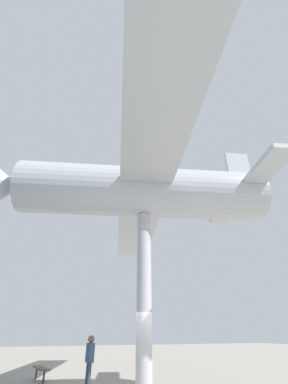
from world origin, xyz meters
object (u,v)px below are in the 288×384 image
Objects in this scene: support_pylon_central at (144,294)px; visitor_person at (90,357)px; suspended_airplane at (138,191)px; plaza_bench at (41,369)px.

visitor_person is at bearing 24.21° from support_pylon_central.
suspended_airplane is 11.80× the size of visitor_person.
support_pylon_central is 3.45× the size of visitor_person.
support_pylon_central reaches higher than plaza_bench.
support_pylon_central is 3.26× the size of plaza_bench.
plaza_bench is (2.75, 1.68, -0.60)m from visitor_person.
suspended_airplane is 6.88m from visitor_person.
plaza_bench is (5.48, 2.67, -6.84)m from suspended_airplane.
support_pylon_central is 0.29× the size of suspended_airplane.
visitor_person is (2.80, 1.26, -2.05)m from support_pylon_central.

